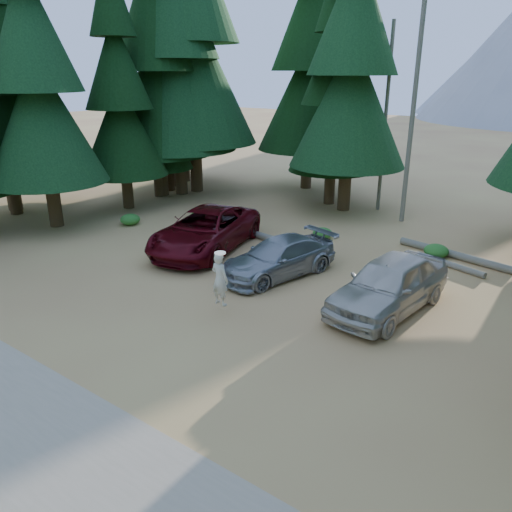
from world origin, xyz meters
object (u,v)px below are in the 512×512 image
at_px(frisbee_player, 220,279).
at_px(log_right, 453,254).
at_px(red_pickup, 205,230).
at_px(log_mid, 449,264).
at_px(silver_minivan_center, 278,258).
at_px(log_left, 286,243).
at_px(silver_minivan_right, 389,284).

distance_m(frisbee_player, log_right, 11.02).
bearing_deg(red_pickup, log_mid, 9.94).
xyz_separation_m(silver_minivan_center, log_right, (5.00, 5.99, -0.56)).
distance_m(log_left, log_mid, 7.00).
height_order(silver_minivan_right, log_left, silver_minivan_right).
relative_size(silver_minivan_right, log_mid, 1.75).
bearing_deg(log_left, red_pickup, -129.79).
bearing_deg(log_mid, silver_minivan_right, -79.90).
height_order(red_pickup, silver_minivan_right, silver_minivan_right).
xyz_separation_m(red_pickup, log_left, (2.69, 2.42, -0.74)).
distance_m(silver_minivan_right, frisbee_player, 5.57).
bearing_deg(red_pickup, silver_minivan_center, -21.78).
xyz_separation_m(red_pickup, silver_minivan_center, (4.28, -0.58, -0.18)).
xyz_separation_m(silver_minivan_right, frisbee_player, (-4.25, -3.59, 0.36)).
height_order(frisbee_player, log_right, frisbee_player).
distance_m(silver_minivan_right, log_right, 6.40).
relative_size(frisbee_player, log_left, 0.39).
bearing_deg(log_mid, log_left, -148.85).
relative_size(silver_minivan_center, log_mid, 1.63).
bearing_deg(frisbee_player, red_pickup, -41.57).
height_order(silver_minivan_center, frisbee_player, frisbee_player).
bearing_deg(silver_minivan_center, log_right, 65.26).
bearing_deg(frisbee_player, silver_minivan_right, -137.13).
relative_size(red_pickup, log_mid, 2.12).
xyz_separation_m(log_left, log_mid, (6.76, 1.80, -0.04)).
distance_m(red_pickup, frisbee_player, 6.50).
xyz_separation_m(silver_minivan_center, log_left, (-1.58, 3.00, -0.56)).
relative_size(silver_minivan_center, log_right, 0.99).
bearing_deg(silver_minivan_center, log_left, 132.96).
relative_size(red_pickup, log_right, 1.30).
relative_size(frisbee_player, log_right, 0.35).
height_order(frisbee_player, log_left, frisbee_player).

